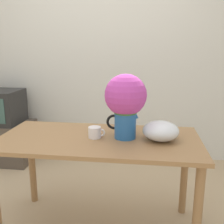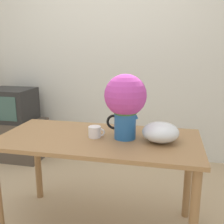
{
  "view_description": "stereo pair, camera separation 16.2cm",
  "coord_description": "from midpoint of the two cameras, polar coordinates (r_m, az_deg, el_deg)",
  "views": [
    {
      "loc": [
        0.59,
        -1.74,
        1.42
      ],
      "look_at": [
        0.35,
        0.1,
        0.97
      ],
      "focal_mm": 42.0,
      "sensor_mm": 36.0,
      "label": 1
    },
    {
      "loc": [
        0.75,
        -1.71,
        1.42
      ],
      "look_at": [
        0.35,
        0.1,
        0.97
      ],
      "focal_mm": 42.0,
      "sensor_mm": 36.0,
      "label": 2
    }
  ],
  "objects": [
    {
      "name": "tv_set",
      "position": [
        3.56,
        -19.87,
        1.5
      ],
      "size": [
        0.55,
        0.47,
        0.41
      ],
      "color": "black",
      "rests_on": "tv_stand"
    },
    {
      "name": "white_bowl",
      "position": [
        1.9,
        12.94,
        -4.34
      ],
      "size": [
        0.26,
        0.26,
        0.14
      ],
      "color": "silver",
      "rests_on": "table"
    },
    {
      "name": "table",
      "position": [
        2.0,
        -0.58,
        -8.51
      ],
      "size": [
        1.5,
        0.73,
        0.77
      ],
      "color": "olive",
      "rests_on": "ground_plane"
    },
    {
      "name": "coffee_mug",
      "position": [
        1.95,
        -1.33,
        -4.38
      ],
      "size": [
        0.13,
        0.09,
        0.08
      ],
      "color": "white",
      "rests_on": "table"
    },
    {
      "name": "tv_stand",
      "position": [
        3.68,
        -19.27,
        -5.51
      ],
      "size": [
        0.78,
        0.48,
        0.51
      ],
      "color": "#4C4238",
      "rests_on": "ground_plane"
    },
    {
      "name": "wall_back",
      "position": [
        3.41,
        1.24,
        11.69
      ],
      "size": [
        8.0,
        0.05,
        2.6
      ],
      "color": "silver",
      "rests_on": "ground_plane"
    },
    {
      "name": "flower_vase",
      "position": [
        1.88,
        5.4,
        2.4
      ],
      "size": [
        0.3,
        0.3,
        0.47
      ],
      "color": "#235B9E",
      "rests_on": "table"
    }
  ]
}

